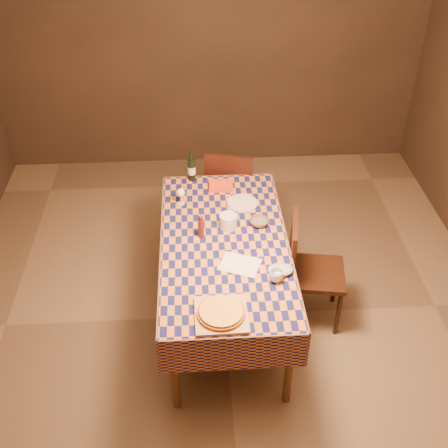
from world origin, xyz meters
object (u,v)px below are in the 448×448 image
at_px(chair_far, 230,188).
at_px(dining_table, 224,250).
at_px(wine_bottle, 192,170).
at_px(chair_right, 307,266).
at_px(cutting_board, 221,315).
at_px(pizza, 221,312).
at_px(white_plate, 242,203).
at_px(bowl, 259,222).

bearing_deg(chair_far, dining_table, -96.31).
xyz_separation_m(wine_bottle, chair_right, (0.85, -0.89, -0.35)).
height_order(cutting_board, pizza, pizza).
xyz_separation_m(wine_bottle, white_plate, (0.40, -0.39, -0.09)).
bearing_deg(white_plate, cutting_board, -101.13).
distance_m(cutting_board, chair_right, 1.03).
height_order(cutting_board, bowl, bowl).
bearing_deg(pizza, chair_far, 84.17).
bearing_deg(cutting_board, wine_bottle, 95.62).
xyz_separation_m(dining_table, cutting_board, (-0.07, -0.73, 0.09)).
height_order(pizza, chair_right, chair_right).
height_order(bowl, chair_right, chair_right).
bearing_deg(dining_table, chair_right, -1.85).
distance_m(white_plate, chair_right, 0.72).
bearing_deg(wine_bottle, bowl, -53.23).
bearing_deg(wine_bottle, chair_right, -46.19).
height_order(wine_bottle, white_plate, wine_bottle).
bearing_deg(bowl, dining_table, -144.58).
xyz_separation_m(wine_bottle, chair_far, (0.34, 0.21, -0.35)).
height_order(dining_table, wine_bottle, wine_bottle).
distance_m(bowl, chair_far, 0.94).
relative_size(white_plate, chair_far, 0.26).
xyz_separation_m(chair_far, chair_right, (0.51, -1.10, 0.00)).
relative_size(cutting_board, white_plate, 1.35).
relative_size(pizza, chair_right, 0.43).
bearing_deg(chair_far, chair_right, -65.19).
bearing_deg(white_plate, bowl, -69.92).
xyz_separation_m(cutting_board, bowl, (0.34, 0.93, 0.01)).
bearing_deg(wine_bottle, dining_table, -75.56).
bearing_deg(bowl, pizza, -110.22).
bearing_deg(white_plate, pizza, -101.13).
bearing_deg(chair_right, bowl, 148.19).
relative_size(bowl, white_plate, 0.60).
bearing_deg(bowl, wine_bottle, 126.77).
relative_size(bowl, chair_far, 0.16).
relative_size(dining_table, chair_far, 1.98).
bearing_deg(cutting_board, pizza, 180.00).
relative_size(cutting_board, chair_right, 0.36).
height_order(dining_table, chair_far, chair_far).
bearing_deg(wine_bottle, cutting_board, -84.38).
relative_size(cutting_board, wine_bottle, 1.26).
xyz_separation_m(dining_table, chair_right, (0.63, -0.02, -0.17)).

